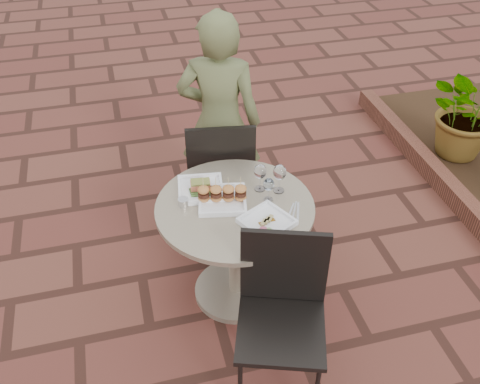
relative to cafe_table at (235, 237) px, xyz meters
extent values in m
plane|color=#572D22|center=(0.26, 0.28, -0.48)|extent=(60.00, 60.00, 0.00)
cylinder|color=gray|center=(0.00, 0.00, -0.46)|extent=(0.52, 0.52, 0.04)
cylinder|color=gray|center=(0.00, 0.00, -0.13)|extent=(0.08, 0.08, 0.70)
cylinder|color=tan|center=(0.00, 0.00, 0.23)|extent=(0.90, 0.90, 0.03)
cube|color=black|center=(0.07, 0.70, -0.03)|extent=(0.50, 0.50, 0.03)
cube|color=black|center=(0.04, 0.51, 0.22)|extent=(0.44, 0.10, 0.46)
cylinder|color=black|center=(0.29, 0.86, -0.26)|extent=(0.02, 0.02, 0.44)
cylinder|color=black|center=(-0.09, 0.92, -0.26)|extent=(0.02, 0.02, 0.44)
cylinder|color=black|center=(0.23, 0.49, -0.26)|extent=(0.02, 0.02, 0.44)
cylinder|color=black|center=(-0.15, 0.55, -0.26)|extent=(0.02, 0.02, 0.44)
cube|color=black|center=(0.07, -0.67, -0.03)|extent=(0.56, 0.56, 0.03)
cube|color=black|center=(0.13, -0.49, 0.22)|extent=(0.43, 0.17, 0.46)
cylinder|color=black|center=(-0.05, -0.43, -0.26)|extent=(0.02, 0.02, 0.44)
cylinder|color=black|center=(0.31, -0.56, -0.26)|extent=(0.02, 0.02, 0.44)
imported|color=#525730|center=(0.10, 0.82, 0.29)|extent=(0.66, 0.55, 1.55)
cube|color=white|center=(-0.16, 0.18, 0.25)|extent=(0.29, 0.29, 0.01)
cube|color=#F17855|center=(-0.16, 0.18, 0.29)|extent=(0.12, 0.09, 0.04)
cube|color=olive|center=(-0.16, 0.18, 0.31)|extent=(0.12, 0.08, 0.01)
cube|color=white|center=(-0.06, 0.05, 0.25)|extent=(0.31, 0.31, 0.01)
cube|color=white|center=(0.13, -0.19, 0.25)|extent=(0.32, 0.32, 0.01)
ellipsoid|color=#C3506F|center=(0.09, -0.25, 0.27)|extent=(0.04, 0.03, 0.02)
cylinder|color=white|center=(0.20, 0.00, 0.25)|extent=(0.05, 0.05, 0.00)
cylinder|color=white|center=(0.20, 0.00, 0.28)|extent=(0.01, 0.01, 0.07)
ellipsoid|color=white|center=(0.20, 0.00, 0.35)|extent=(0.06, 0.06, 0.08)
cylinder|color=white|center=(0.20, 0.00, 0.35)|extent=(0.05, 0.05, 0.04)
cylinder|color=white|center=(0.18, 0.11, 0.25)|extent=(0.06, 0.06, 0.00)
cylinder|color=white|center=(0.18, 0.11, 0.29)|extent=(0.01, 0.01, 0.08)
ellipsoid|color=white|center=(0.18, 0.11, 0.37)|extent=(0.07, 0.07, 0.09)
cylinder|color=white|center=(0.28, 0.07, 0.25)|extent=(0.06, 0.06, 0.00)
cylinder|color=white|center=(0.28, 0.07, 0.29)|extent=(0.01, 0.01, 0.08)
ellipsoid|color=white|center=(0.28, 0.07, 0.38)|extent=(0.08, 0.08, 0.10)
cylinder|color=silver|center=(-0.28, 0.07, 0.27)|extent=(0.06, 0.06, 0.05)
cube|color=brown|center=(1.86, 0.58, -0.41)|extent=(0.12, 3.00, 0.15)
imported|color=#33662D|center=(2.23, 1.00, -0.02)|extent=(0.76, 0.67, 0.81)
camera|label=1|loc=(-0.55, -2.23, 2.17)|focal=40.00mm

